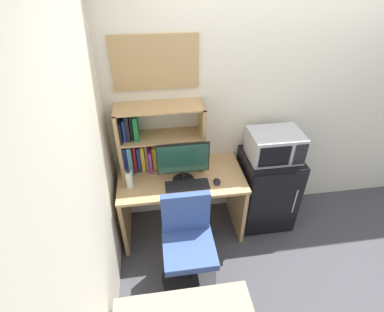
# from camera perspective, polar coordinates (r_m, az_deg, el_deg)

# --- Properties ---
(wall_back) EXTENTS (6.40, 0.04, 2.60)m
(wall_back) POSITION_cam_1_polar(r_m,az_deg,el_deg) (3.18, 22.18, 10.27)
(wall_back) COLOR silver
(wall_back) RESTS_ON ground_plane
(wall_left) EXTENTS (0.04, 4.40, 2.60)m
(wall_left) POSITION_cam_1_polar(r_m,az_deg,el_deg) (1.57, -23.31, -19.61)
(wall_left) COLOR silver
(wall_left) RESTS_ON ground_plane
(desk) EXTENTS (1.20, 0.63, 0.74)m
(desk) POSITION_cam_1_polar(r_m,az_deg,el_deg) (2.96, -2.02, -7.37)
(desk) COLOR tan
(desk) RESTS_ON ground_plane
(hutch_bookshelf) EXTENTS (0.79, 0.28, 0.67)m
(hutch_bookshelf) POSITION_cam_1_polar(r_m,az_deg,el_deg) (2.77, -8.48, 2.84)
(hutch_bookshelf) COLOR tan
(hutch_bookshelf) RESTS_ON desk
(monitor) EXTENTS (0.48, 0.21, 0.41)m
(monitor) POSITION_cam_1_polar(r_m,az_deg,el_deg) (2.61, -1.76, -1.07)
(monitor) COLOR black
(monitor) RESTS_ON desk
(keyboard) EXTENTS (0.40, 0.14, 0.02)m
(keyboard) POSITION_cam_1_polar(r_m,az_deg,el_deg) (2.69, -0.95, -5.76)
(keyboard) COLOR black
(keyboard) RESTS_ON desk
(computer_mouse) EXTENTS (0.07, 0.10, 0.03)m
(computer_mouse) POSITION_cam_1_polar(r_m,az_deg,el_deg) (2.73, 4.90, -5.00)
(computer_mouse) COLOR black
(computer_mouse) RESTS_ON desk
(water_bottle) EXTENTS (0.07, 0.07, 0.19)m
(water_bottle) POSITION_cam_1_polar(r_m,az_deg,el_deg) (2.70, -12.18, -4.43)
(water_bottle) COLOR silver
(water_bottle) RESTS_ON desk
(mini_fridge) EXTENTS (0.56, 0.53, 0.84)m
(mini_fridge) POSITION_cam_1_polar(r_m,az_deg,el_deg) (3.24, 14.30, -6.26)
(mini_fridge) COLOR black
(mini_fridge) RESTS_ON ground_plane
(microwave) EXTENTS (0.49, 0.37, 0.27)m
(microwave) POSITION_cam_1_polar(r_m,az_deg,el_deg) (2.91, 15.85, 2.04)
(microwave) COLOR #ADADB2
(microwave) RESTS_ON mini_fridge
(desk_chair) EXTENTS (0.50, 0.50, 0.88)m
(desk_chair) POSITION_cam_1_polar(r_m,az_deg,el_deg) (2.68, -0.78, -17.46)
(desk_chair) COLOR black
(desk_chair) RESTS_ON ground_plane
(wall_corkboard) EXTENTS (0.74, 0.02, 0.46)m
(wall_corkboard) POSITION_cam_1_polar(r_m,az_deg,el_deg) (2.58, -7.22, 17.64)
(wall_corkboard) COLOR tan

